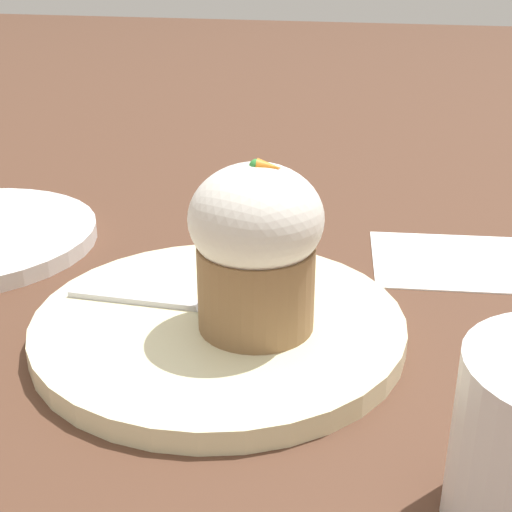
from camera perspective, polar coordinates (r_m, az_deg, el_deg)
ground_plane at (r=0.47m, az=-2.96°, el=-6.36°), size 4.00×4.00×0.00m
dessert_plate at (r=0.47m, az=-2.98°, el=-5.57°), size 0.24×0.24×0.01m
carrot_cake at (r=0.43m, az=0.00°, el=0.81°), size 0.08×0.08×0.11m
spoon at (r=0.47m, az=-3.67°, el=-3.98°), size 0.14×0.04×0.01m
paper_napkin at (r=0.60m, az=15.59°, el=-0.34°), size 0.14×0.13×0.00m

